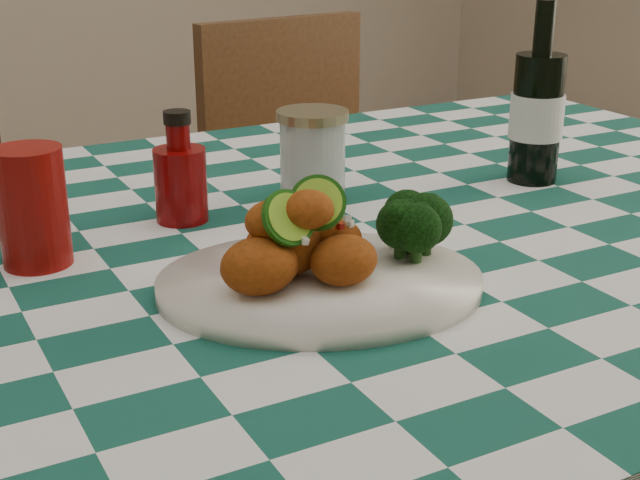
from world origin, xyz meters
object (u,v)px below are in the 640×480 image
fried_chicken_pile (304,236)px  red_tumbler (33,207)px  plate (320,284)px  mason_jar (313,157)px  wooden_chair_right (329,234)px  ketchup_bottle (180,167)px  beer_bottle (539,93)px

fried_chicken_pile → red_tumbler: size_ratio=1.10×
plate → red_tumbler: red_tumbler is taller
plate → mason_jar: mason_jar is taller
fried_chicken_pile → wooden_chair_right: 1.14m
fried_chicken_pile → mason_jar: mason_jar is taller
ketchup_bottle → mason_jar: ketchup_bottle is taller
red_tumbler → wooden_chair_right: (0.75, 0.72, -0.39)m
plate → mason_jar: 0.29m
beer_bottle → wooden_chair_right: bearing=83.4°
plate → fried_chicken_pile: 0.06m
fried_chicken_pile → ketchup_bottle: bearing=95.7°
fried_chicken_pile → beer_bottle: size_ratio=0.57×
wooden_chair_right → fried_chicken_pile: bearing=-126.6°
ketchup_bottle → beer_bottle: size_ratio=0.55×
red_tumbler → mason_jar: red_tumbler is taller
red_tumbler → wooden_chair_right: size_ratio=0.14×
red_tumbler → beer_bottle: bearing=-0.9°
wooden_chair_right → beer_bottle: bearing=-103.0°
plate → beer_bottle: bearing=24.3°
fried_chicken_pile → mason_jar: 0.29m
fried_chicken_pile → ketchup_bottle: (-0.03, 0.27, 0.00)m
ketchup_bottle → beer_bottle: (0.48, -0.07, 0.05)m
ketchup_bottle → red_tumbler: bearing=-161.8°
plate → mason_jar: bearing=63.6°
fried_chicken_pile → ketchup_bottle: size_ratio=1.04×
red_tumbler → ketchup_bottle: size_ratio=0.94×
ketchup_bottle → wooden_chair_right: bearing=49.4°
plate → beer_bottle: size_ratio=1.31×
mason_jar → beer_bottle: (0.31, -0.06, 0.06)m
plate → ketchup_bottle: bearing=99.3°
fried_chicken_pile → wooden_chair_right: size_ratio=0.15×
plate → fried_chicken_pile: fried_chicken_pile is taller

